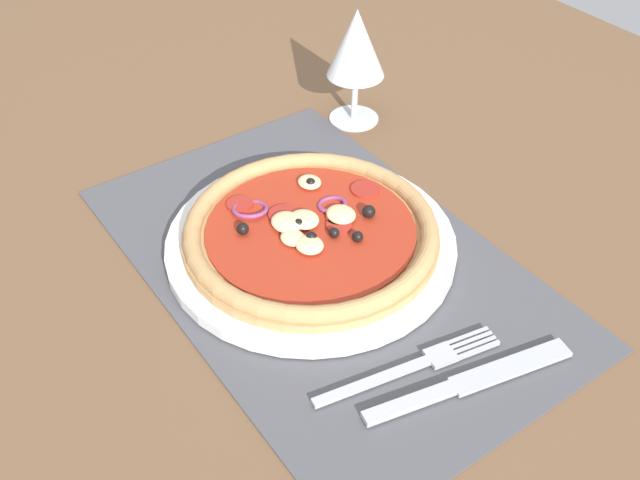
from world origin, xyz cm
name	(u,v)px	position (x,y,z in cm)	size (l,w,h in cm)	color
ground_plane	(324,272)	(0.00, 0.00, -1.20)	(190.00, 140.00, 2.40)	brown
placemat	(324,262)	(0.00, 0.00, 0.20)	(51.26, 32.06, 0.40)	#4C4C51
plate	(314,242)	(-2.31, 0.32, 1.03)	(29.76, 29.76, 1.26)	white
pizza	(313,229)	(-2.37, 0.33, 2.74)	(26.13, 26.13, 2.69)	tan
fork	(418,364)	(15.87, -1.24, 0.62)	(4.70, 17.98, 0.44)	#B2B5BA
knife	(472,381)	(19.95, 1.32, 0.65)	(5.81, 19.90, 0.62)	#B2B5BA
wine_glass	(356,47)	(-20.37, 19.26, 10.05)	(7.20, 7.20, 14.90)	silver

